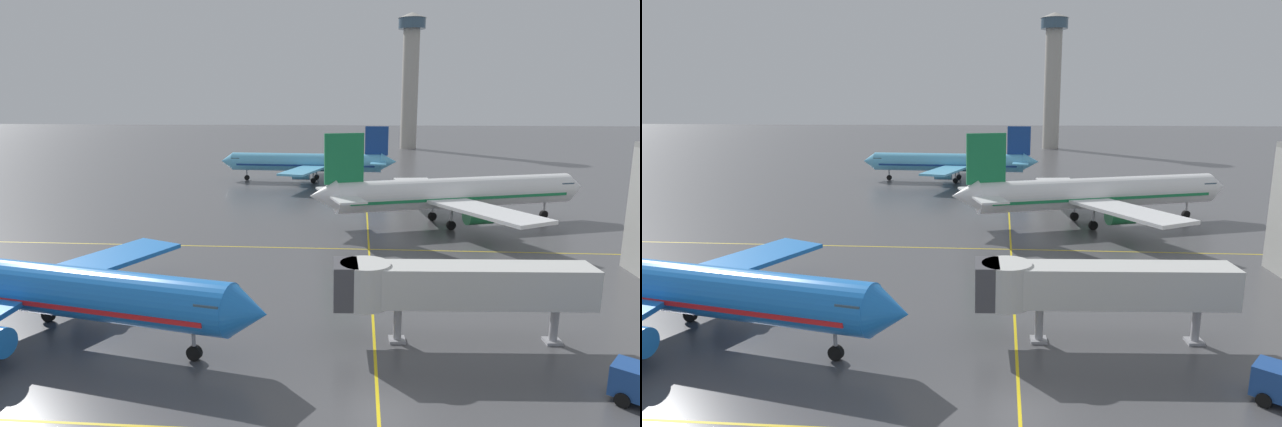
# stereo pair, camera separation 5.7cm
# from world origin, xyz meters

# --- Properties ---
(ground_plane) EXTENTS (600.00, 600.00, 0.00)m
(ground_plane) POSITION_xyz_m (0.00, 0.00, 0.00)
(ground_plane) COLOR #4C4C4F
(airliner_front_gate) EXTENTS (33.71, 28.62, 10.54)m
(airliner_front_gate) POSITION_xyz_m (-23.27, 7.58, 3.60)
(airliner_front_gate) COLOR blue
(airliner_front_gate) RESTS_ON ground
(airliner_second_row) EXTENTS (37.99, 32.49, 12.11)m
(airliner_second_row) POSITION_xyz_m (11.03, 44.03, 4.14)
(airliner_second_row) COLOR white
(airliner_second_row) RESTS_ON ground
(airliner_third_row) EXTENTS (35.08, 30.22, 10.91)m
(airliner_third_row) POSITION_xyz_m (-11.27, 79.35, 3.72)
(airliner_third_row) COLOR #5BB7E5
(airliner_third_row) RESTS_ON ground
(taxiway_markings) EXTENTS (164.21, 73.23, 0.01)m
(taxiway_markings) POSITION_xyz_m (0.00, 14.64, 0.00)
(taxiway_markings) COLOR yellow
(taxiway_markings) RESTS_ON ground
(jet_bridge) EXTENTS (17.29, 3.81, 5.58)m
(jet_bridge) POSITION_xyz_m (4.46, 8.88, 4.06)
(jet_bridge) COLOR silver
(jet_bridge) RESTS_ON ground
(control_tower) EXTENTS (8.82, 8.82, 42.20)m
(control_tower) POSITION_xyz_m (14.54, 151.34, 24.24)
(control_tower) COLOR #ADA89E
(control_tower) RESTS_ON ground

